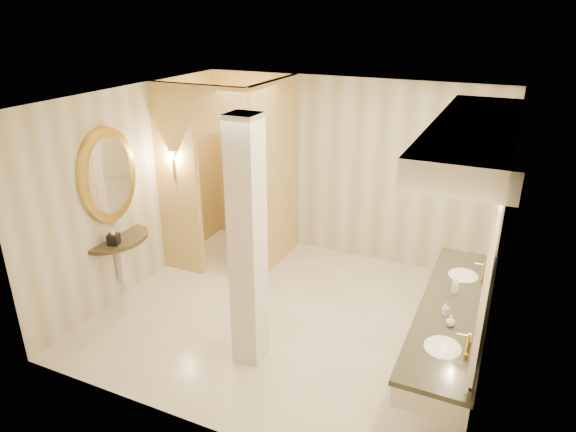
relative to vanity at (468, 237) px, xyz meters
name	(u,v)px	position (x,y,z in m)	size (l,w,h in m)	color
floor	(290,316)	(-1.98, 0.40, -1.63)	(4.50, 4.50, 0.00)	#EDE4CD
ceiling	(290,99)	(-1.98, 0.40, 1.07)	(4.50, 4.50, 0.00)	white
wall_back	(345,170)	(-1.98, 2.40, -0.28)	(4.50, 0.02, 2.70)	beige
wall_front	(191,300)	(-1.98, -1.60, -0.28)	(4.50, 0.02, 2.70)	beige
wall_left	(135,190)	(-4.23, 0.40, -0.28)	(0.02, 4.00, 2.70)	beige
wall_right	(497,252)	(0.27, 0.40, -0.28)	(0.02, 4.00, 2.70)	beige
toilet_closet	(244,178)	(-3.12, 1.36, -0.24)	(1.50, 1.55, 2.70)	tan
wall_sconce	(173,157)	(-3.90, 0.83, 0.10)	(0.14, 0.14, 0.42)	#B37F39
vanity	(468,237)	(0.00, 0.00, 0.00)	(0.75, 2.80, 2.09)	silver
console_shelf	(112,203)	(-4.19, -0.09, -0.29)	(0.92, 0.92, 1.91)	black
pillar	(247,246)	(-2.05, -0.50, -0.28)	(0.30, 0.30, 2.70)	silver
tissue_box	(114,239)	(-4.07, -0.27, -0.69)	(0.13, 0.13, 0.13)	black
toilet	(256,233)	(-3.17, 1.77, -1.27)	(0.41, 0.71, 0.73)	white
soap_bottle_a	(445,309)	(-0.09, -0.18, -0.70)	(0.05, 0.05, 0.12)	beige
soap_bottle_b	(451,321)	(-0.02, -0.35, -0.70)	(0.09, 0.09, 0.11)	silver
soap_bottle_c	(456,285)	(-0.06, 0.26, -0.66)	(0.07, 0.08, 0.19)	#C6B28C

